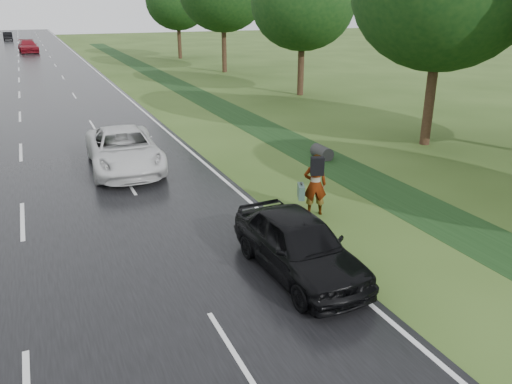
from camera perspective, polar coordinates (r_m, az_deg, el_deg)
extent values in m
cube|color=black|center=(52.51, -25.47, 12.17)|extent=(14.00, 180.00, 0.04)
cube|color=silver|center=(52.84, -18.02, 13.20)|extent=(0.12, 180.00, 0.01)
cube|color=silver|center=(52.51, -25.47, 12.19)|extent=(0.12, 180.00, 0.01)
cube|color=black|center=(29.81, -2.62, 8.98)|extent=(2.20, 120.00, 0.01)
cylinder|color=#2D2D2D|center=(21.04, 7.53, 4.51)|extent=(0.56, 1.00, 0.56)
cylinder|color=#332014|center=(23.96, 19.19, 9.64)|extent=(0.44, 0.44, 3.84)
cylinder|color=#332014|center=(35.95, 5.14, 13.77)|extent=(0.44, 0.44, 3.52)
ellipsoid|color=black|center=(35.69, 5.38, 20.77)|extent=(7.00, 7.00, 6.30)
cylinder|color=#332014|center=(48.42, -3.66, 15.96)|extent=(0.44, 0.44, 4.16)
cylinder|color=#332014|center=(61.62, -8.74, 16.56)|extent=(0.44, 0.44, 3.68)
ellipsoid|color=black|center=(61.47, -8.98, 20.78)|extent=(7.20, 7.20, 6.48)
imported|color=#A5998C|center=(15.13, 6.77, 0.85)|extent=(0.82, 0.69, 1.91)
cube|color=black|center=(14.65, 7.02, 2.96)|extent=(0.44, 0.36, 0.53)
cube|color=#364F49|center=(15.26, 5.16, 0.07)|extent=(0.37, 0.56, 0.43)
cube|color=black|center=(15.17, 5.19, 0.97)|extent=(0.12, 0.18, 0.04)
imported|color=silver|center=(19.91, -14.86, 4.72)|extent=(2.81, 5.64, 1.53)
imported|color=black|center=(11.78, 4.92, -5.98)|extent=(1.89, 4.40, 1.48)
imported|color=maroon|center=(74.43, -24.60, 14.91)|extent=(2.64, 5.64, 1.59)
imported|color=black|center=(101.95, -26.49, 15.67)|extent=(1.51, 4.25, 1.40)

